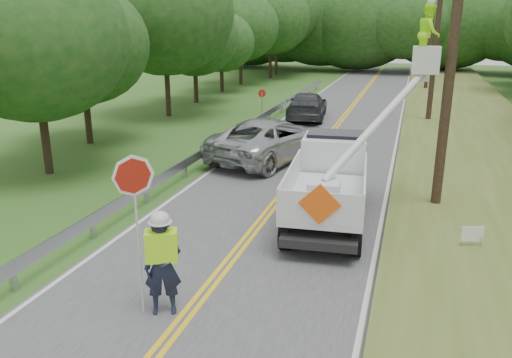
% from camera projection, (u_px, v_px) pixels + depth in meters
% --- Properties ---
extents(ground, '(140.00, 140.00, 0.00)m').
position_uv_depth(ground, '(159.00, 351.00, 9.25)').
color(ground, '#2F521E').
rests_on(ground, ground).
extents(road, '(7.20, 96.00, 0.03)m').
position_uv_depth(road, '(310.00, 159.00, 22.01)').
color(road, '#464648').
rests_on(road, ground).
extents(guardrail, '(0.18, 48.00, 0.77)m').
position_uv_depth(guardrail, '(230.00, 137.00, 23.81)').
color(guardrail, '#A2A3AB').
rests_on(guardrail, ground).
extents(utility_poles, '(1.60, 43.30, 10.00)m').
position_uv_depth(utility_poles, '(442.00, 33.00, 21.79)').
color(utility_poles, black).
rests_on(utility_poles, ground).
extents(tall_grass_verge, '(7.00, 96.00, 0.30)m').
position_uv_depth(tall_grass_verge, '(488.00, 170.00, 19.97)').
color(tall_grass_verge, '#4B5E24').
rests_on(tall_grass_verge, ground).
extents(treeline_left, '(9.58, 55.91, 10.72)m').
position_uv_depth(treeline_left, '(217.00, 22.00, 38.86)').
color(treeline_left, '#332319').
rests_on(treeline_left, ground).
extents(treeline_horizon, '(56.83, 14.91, 11.38)m').
position_uv_depth(treeline_horizon, '(391.00, 24.00, 58.68)').
color(treeline_horizon, '#154616').
rests_on(treeline_horizon, ground).
extents(flagger, '(1.17, 0.82, 3.35)m').
position_uv_depth(flagger, '(162.00, 259.00, 10.10)').
color(flagger, '#191E33').
rests_on(flagger, road).
extents(bucket_truck, '(4.12, 6.41, 6.23)m').
position_uv_depth(bucket_truck, '(339.00, 165.00, 15.76)').
color(bucket_truck, black).
rests_on(bucket_truck, road).
extents(suv_silver, '(4.77, 7.08, 1.80)m').
position_uv_depth(suv_silver, '(270.00, 139.00, 21.75)').
color(suv_silver, '#B3B6BB').
rests_on(suv_silver, road).
extents(suv_darkgrey, '(2.82, 5.66, 1.58)m').
position_uv_depth(suv_darkgrey, '(307.00, 106.00, 30.97)').
color(suv_darkgrey, '#3A3C41').
rests_on(suv_darkgrey, road).
extents(stop_sign_permanent, '(0.38, 0.29, 2.16)m').
position_uv_depth(stop_sign_permanent, '(262.00, 103.00, 28.22)').
color(stop_sign_permanent, '#A2A3AB').
rests_on(stop_sign_permanent, ground).
extents(yard_sign, '(0.55, 0.21, 0.82)m').
position_uv_depth(yard_sign, '(472.00, 235.00, 12.78)').
color(yard_sign, white).
rests_on(yard_sign, ground).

